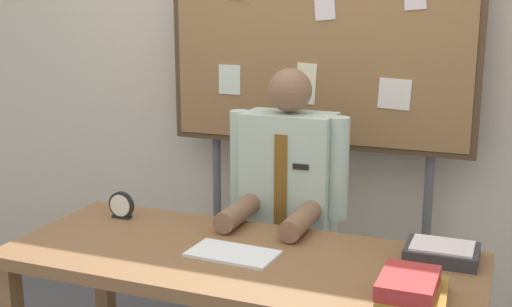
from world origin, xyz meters
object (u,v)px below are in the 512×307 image
at_px(desk_clock, 121,206).
at_px(book_stack, 411,291).
at_px(desk, 239,276).
at_px(person, 288,233).
at_px(bulletin_board, 317,44).
at_px(paper_tray, 442,252).
at_px(open_notebook, 233,254).

bearing_deg(desk_clock, book_stack, -16.44).
relative_size(desk, person, 1.28).
relative_size(bulletin_board, paper_tray, 7.81).
bearing_deg(desk_clock, paper_tray, 1.15).
distance_m(person, paper_tray, 0.80).
bearing_deg(book_stack, open_notebook, 166.15).
height_order(open_notebook, desk_clock, desk_clock).
height_order(person, open_notebook, person).
xyz_separation_m(person, bulletin_board, (0.00, 0.41, 0.83)).
bearing_deg(paper_tray, person, 154.92).
xyz_separation_m(bulletin_board, paper_tray, (0.71, -0.74, -0.69)).
bearing_deg(bulletin_board, open_notebook, -91.01).
relative_size(person, desk_clock, 11.81).
height_order(person, paper_tray, person).
distance_m(desk, person, 0.56).
relative_size(person, open_notebook, 4.25).
bearing_deg(person, desk, -90.00).
distance_m(bulletin_board, desk_clock, 1.21).
relative_size(book_stack, paper_tray, 1.15).
xyz_separation_m(desk, person, (0.00, 0.56, -0.01)).
bearing_deg(open_notebook, paper_tray, 18.60).
bearing_deg(desk_clock, open_notebook, -19.18).
height_order(open_notebook, paper_tray, paper_tray).
relative_size(desk, open_notebook, 5.44).
relative_size(desk, book_stack, 5.96).
xyz_separation_m(bulletin_board, desk_clock, (-0.64, -0.77, -0.67)).
height_order(bulletin_board, desk_clock, bulletin_board).
xyz_separation_m(desk, paper_tray, (0.71, 0.23, 0.12)).
bearing_deg(paper_tray, desk_clock, -178.85).
distance_m(person, book_stack, 1.01).
bearing_deg(bulletin_board, paper_tray, -46.21).
bearing_deg(open_notebook, desk, 49.07).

